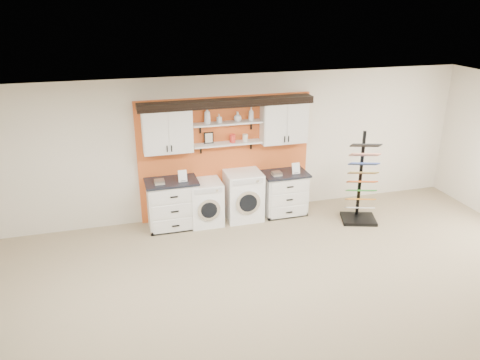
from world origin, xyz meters
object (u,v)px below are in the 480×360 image
object	(u,v)px
washer	(205,202)
dryer	(243,195)
sample_rack	(361,194)
base_cabinet_right	(284,193)
base_cabinet_left	(172,204)

from	to	relation	value
washer	dryer	size ratio (longest dim) A/B	0.89
washer	sample_rack	distance (m)	3.02
base_cabinet_right	dryer	distance (m)	0.86
base_cabinet_right	dryer	world-z (taller)	dryer
washer	sample_rack	bearing A→B (deg)	-13.73
washer	base_cabinet_left	bearing A→B (deg)	179.70
base_cabinet_left	dryer	size ratio (longest dim) A/B	1.00
base_cabinet_left	dryer	bearing A→B (deg)	-0.14
base_cabinet_left	base_cabinet_right	world-z (taller)	base_cabinet_left
base_cabinet_right	dryer	size ratio (longest dim) A/B	0.92
base_cabinet_right	washer	xyz separation A→B (m)	(-1.63, -0.00, -0.01)
base_cabinet_left	washer	world-z (taller)	base_cabinet_left
dryer	sample_rack	size ratio (longest dim) A/B	0.55
dryer	sample_rack	bearing A→B (deg)	-18.28
base_cabinet_left	base_cabinet_right	bearing A→B (deg)	0.00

